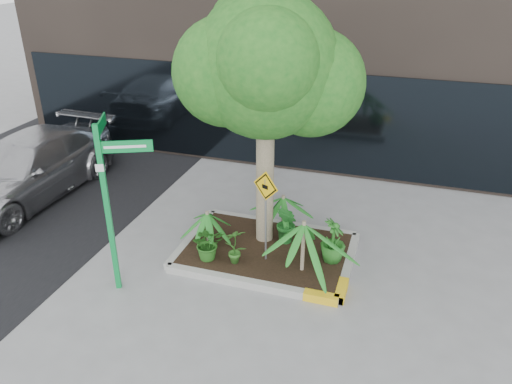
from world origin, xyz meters
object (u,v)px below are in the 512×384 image
(street_sign_post, at_px, (109,191))
(cattle_sign, at_px, (266,202))
(parked_car, at_px, (27,168))
(tree, at_px, (266,66))

(street_sign_post, xyz_separation_m, cattle_sign, (2.26, 1.34, -0.50))
(parked_car, bearing_deg, tree, -0.87)
(street_sign_post, bearing_deg, parked_car, 124.10)
(cattle_sign, bearing_deg, street_sign_post, -124.82)
(tree, xyz_separation_m, parked_car, (-6.00, 0.36, -2.87))
(tree, height_order, parked_car, tree)
(tree, distance_m, cattle_sign, 2.36)
(parked_car, distance_m, cattle_sign, 6.37)
(tree, bearing_deg, cattle_sign, -72.42)
(tree, distance_m, street_sign_post, 3.38)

